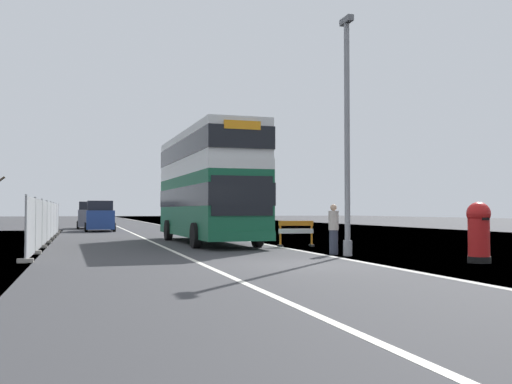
% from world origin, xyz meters
% --- Properties ---
extents(ground, '(140.00, 280.00, 0.10)m').
position_xyz_m(ground, '(0.54, 0.16, -0.05)').
color(ground, '#38383A').
extents(double_decker_bus, '(3.02, 11.17, 4.95)m').
position_xyz_m(double_decker_bus, '(-0.27, 11.08, 2.63)').
color(double_decker_bus, '#145638').
rests_on(double_decker_bus, ground).
extents(lamppost_foreground, '(0.29, 0.70, 7.81)m').
position_xyz_m(lamppost_foreground, '(2.54, 2.41, 3.68)').
color(lamppost_foreground, gray).
rests_on(lamppost_foreground, ground).
extents(red_pillar_postbox, '(0.66, 0.66, 1.71)m').
position_xyz_m(red_pillar_postbox, '(5.00, -0.93, 0.94)').
color(red_pillar_postbox, black).
rests_on(red_pillar_postbox, ground).
extents(roadworks_barrier, '(1.49, 0.63, 1.05)m').
position_xyz_m(roadworks_barrier, '(2.68, 7.54, 0.63)').
color(roadworks_barrier, orange).
rests_on(roadworks_barrier, ground).
extents(construction_site_fence, '(0.44, 24.00, 1.93)m').
position_xyz_m(construction_site_fence, '(-7.24, 14.64, 0.92)').
color(construction_site_fence, '#A8AAAD').
rests_on(construction_site_fence, ground).
extents(car_oncoming_near, '(2.06, 4.60, 2.15)m').
position_xyz_m(car_oncoming_near, '(-4.50, 28.15, 1.02)').
color(car_oncoming_near, navy).
rests_on(car_oncoming_near, ground).
extents(car_receding_mid, '(1.96, 4.53, 2.18)m').
position_xyz_m(car_receding_mid, '(-5.13, 34.87, 1.04)').
color(car_receding_mid, slate).
rests_on(car_receding_mid, ground).
extents(pedestrian_at_kerb, '(0.34, 0.34, 1.68)m').
position_xyz_m(pedestrian_at_kerb, '(2.37, 3.11, 0.84)').
color(pedestrian_at_kerb, '#2D3342').
rests_on(pedestrian_at_kerb, ground).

